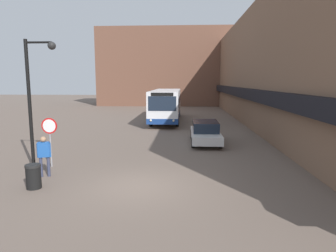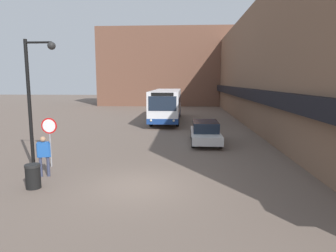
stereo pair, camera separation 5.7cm
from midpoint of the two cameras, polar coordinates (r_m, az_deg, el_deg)
ground_plane at (r=12.16m, az=-5.54°, el=-11.33°), size 160.00×160.00×0.00m
building_row_right at (r=36.25m, az=16.61°, el=10.07°), size 5.50×60.00×10.69m
building_backdrop_far at (r=53.60m, az=1.41°, el=11.05°), size 26.00×8.00×13.00m
city_bus at (r=31.20m, az=-0.19°, el=4.19°), size 2.74×12.11×3.22m
parked_car_front at (r=20.32m, az=7.21°, el=-1.14°), size 1.92×4.85×1.46m
stop_sign at (r=15.39m, az=-21.55°, el=-0.97°), size 0.76×0.08×2.40m
street_lamp at (r=15.10m, az=-23.94°, el=6.35°), size 1.46×0.36×5.99m
pedestrian at (r=14.04m, az=-22.49°, el=-4.70°), size 0.56×0.33×1.78m
trash_bin at (r=12.85m, az=-24.20°, el=-8.72°), size 0.59×0.59×0.95m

